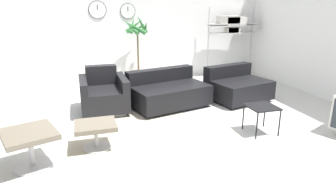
% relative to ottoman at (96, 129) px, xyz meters
% --- Properties ---
extents(ground_plane, '(12.00, 12.00, 0.00)m').
position_rel_ottoman_xyz_m(ground_plane, '(1.05, 0.23, -0.26)').
color(ground_plane, silver).
extents(wall_back, '(12.00, 0.09, 2.80)m').
position_rel_ottoman_xyz_m(wall_back, '(1.04, 3.52, 1.14)').
color(wall_back, white).
rests_on(wall_back, ground_plane).
extents(round_rug, '(2.46, 2.46, 0.01)m').
position_rel_ottoman_xyz_m(round_rug, '(0.75, -0.08, -0.26)').
color(round_rug, '#BCB29E').
rests_on(round_rug, ground_plane).
extents(ottoman, '(0.52, 0.44, 0.34)m').
position_rel_ottoman_xyz_m(ottoman, '(0.00, 0.00, 0.00)').
color(ottoman, '#BCBCC1').
rests_on(ottoman, ground_plane).
extents(armchair_red, '(0.78, 0.86, 0.74)m').
position_rel_ottoman_xyz_m(armchair_red, '(0.22, 1.40, 0.02)').
color(armchair_red, silver).
rests_on(armchair_red, ground_plane).
extents(couch_low, '(1.49, 1.14, 0.64)m').
position_rel_ottoman_xyz_m(couch_low, '(1.35, 1.33, -0.01)').
color(couch_low, black).
rests_on(couch_low, ground_plane).
extents(couch_second, '(1.23, 1.08, 0.64)m').
position_rel_ottoman_xyz_m(couch_second, '(2.72, 1.30, -0.01)').
color(couch_second, black).
rests_on(couch_second, ground_plane).
extents(side_table, '(0.40, 0.40, 0.40)m').
position_rel_ottoman_xyz_m(side_table, '(2.29, -0.18, 0.10)').
color(side_table, black).
rests_on(side_table, ground_plane).
extents(potted_plant, '(0.58, 0.59, 1.56)m').
position_rel_ottoman_xyz_m(potted_plant, '(1.16, 3.09, 0.49)').
color(potted_plant, brown).
rests_on(potted_plant, ground_plane).
extents(shelf_unit, '(1.26, 0.28, 1.70)m').
position_rel_ottoman_xyz_m(shelf_unit, '(3.54, 3.17, 1.02)').
color(shelf_unit, '#BCBCC1').
rests_on(shelf_unit, ground_plane).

